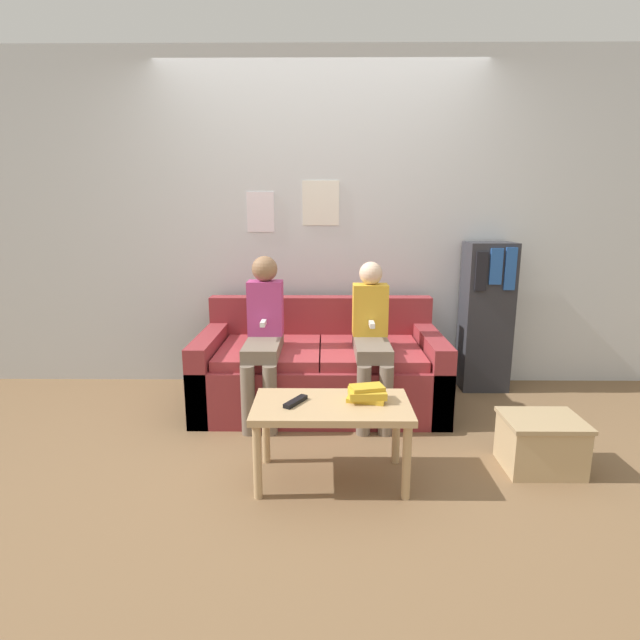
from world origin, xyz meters
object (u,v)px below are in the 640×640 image
object	(u,v)px
couch	(320,370)
person_left	(264,330)
bookshelf	(486,316)
storage_box	(541,443)
coffee_table	(332,414)
person_right	(371,334)
tv_remote	(296,402)

from	to	relation	value
couch	person_left	world-z (taller)	person_left
bookshelf	storage_box	distance (m)	1.37
coffee_table	person_left	xyz separation A→B (m)	(-0.45, 0.86, 0.24)
couch	coffee_table	distance (m)	1.07
person_left	storage_box	distance (m)	1.82
person_left	person_right	world-z (taller)	person_left
tv_remote	storage_box	distance (m)	1.38
person_left	tv_remote	size ratio (longest dim) A/B	6.56
bookshelf	tv_remote	bearing A→B (deg)	-134.80
coffee_table	storage_box	bearing A→B (deg)	6.09
bookshelf	person_right	bearing A→B (deg)	-149.17
coffee_table	tv_remote	bearing A→B (deg)	-178.68
storage_box	tv_remote	bearing A→B (deg)	-174.57
storage_box	bookshelf	bearing A→B (deg)	86.68
person_left	person_right	distance (m)	0.73
bookshelf	person_left	bearing A→B (deg)	-161.62
couch	tv_remote	bearing A→B (deg)	-96.28
person_right	storage_box	size ratio (longest dim) A/B	2.52
tv_remote	storage_box	xyz separation A→B (m)	(1.34, 0.13, -0.29)
person_left	tv_remote	world-z (taller)	person_left
couch	coffee_table	xyz separation A→B (m)	(0.07, -1.06, 0.11)
couch	coffee_table	bearing A→B (deg)	-86.30
couch	person_right	size ratio (longest dim) A/B	1.63
tv_remote	storage_box	size ratio (longest dim) A/B	0.40
coffee_table	person_right	distance (m)	0.92
couch	person_right	distance (m)	0.52
storage_box	coffee_table	bearing A→B (deg)	-173.91
coffee_table	bookshelf	bearing A→B (deg)	49.14
person_right	storage_box	world-z (taller)	person_right
tv_remote	person_left	bearing A→B (deg)	137.45
coffee_table	person_left	distance (m)	1.00
person_left	tv_remote	bearing A→B (deg)	-73.06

